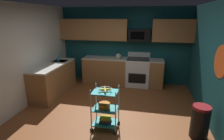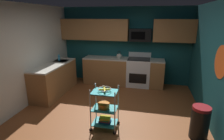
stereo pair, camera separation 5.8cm
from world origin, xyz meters
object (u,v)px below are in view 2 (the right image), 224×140
object	(u,v)px
rolling_cart	(105,108)
book_stack	(105,120)
dish_soap_bottle	(59,58)
kettle	(119,56)
microwave	(140,35)
fruit_bowl	(105,89)
oven_range	(139,72)
mixing_bowl_large	(104,105)
trash_can	(200,123)

from	to	relation	value
rolling_cart	book_stack	distance (m)	0.26
dish_soap_bottle	kettle	bearing A→B (deg)	23.49
microwave	fruit_bowl	xyz separation A→B (m)	(-0.48, -2.77, -0.82)
kettle	dish_soap_bottle	distance (m)	1.97
oven_range	mixing_bowl_large	size ratio (longest dim) A/B	4.37
rolling_cart	book_stack	xyz separation A→B (m)	(-0.00, 0.00, -0.26)
fruit_bowl	trash_can	xyz separation A→B (m)	(1.85, 0.08, -0.55)
fruit_bowl	book_stack	distance (m)	0.68
microwave	rolling_cart	size ratio (longest dim) A/B	0.77
rolling_cart	dish_soap_bottle	world-z (taller)	dish_soap_bottle
oven_range	dish_soap_bottle	size ratio (longest dim) A/B	5.50
oven_range	microwave	xyz separation A→B (m)	(-0.00, 0.10, 1.22)
mixing_bowl_large	trash_can	xyz separation A→B (m)	(1.88, 0.08, -0.19)
mixing_bowl_large	kettle	distance (m)	2.71
fruit_bowl	rolling_cart	bearing A→B (deg)	-82.87
fruit_bowl	dish_soap_bottle	size ratio (longest dim) A/B	1.36
kettle	dish_soap_bottle	size ratio (longest dim) A/B	1.32
oven_range	rolling_cart	distance (m)	2.71
rolling_cart	fruit_bowl	bearing A→B (deg)	97.13
kettle	rolling_cart	bearing A→B (deg)	-85.93
microwave	dish_soap_bottle	world-z (taller)	microwave
kettle	microwave	bearing A→B (deg)	9.17
oven_range	mixing_bowl_large	bearing A→B (deg)	-100.75
rolling_cart	kettle	xyz separation A→B (m)	(-0.19, 2.66, 0.54)
mixing_bowl_large	oven_range	bearing A→B (deg)	79.25
oven_range	dish_soap_bottle	world-z (taller)	dish_soap_bottle
rolling_cart	dish_soap_bottle	distance (m)	2.80
oven_range	microwave	distance (m)	1.23
fruit_bowl	trash_can	size ratio (longest dim) A/B	0.41
dish_soap_bottle	oven_range	bearing A→B (deg)	17.64
mixing_bowl_large	trash_can	world-z (taller)	trash_can
book_stack	oven_range	bearing A→B (deg)	79.72
microwave	trash_can	bearing A→B (deg)	-63.01
book_stack	microwave	bearing A→B (deg)	80.11
book_stack	kettle	bearing A→B (deg)	94.07
kettle	dish_soap_bottle	world-z (taller)	kettle
oven_range	trash_can	xyz separation A→B (m)	(1.37, -2.59, -0.15)
book_stack	kettle	world-z (taller)	kettle
fruit_bowl	mixing_bowl_large	world-z (taller)	fruit_bowl
rolling_cart	dish_soap_bottle	size ratio (longest dim) A/B	4.57
trash_can	oven_range	bearing A→B (deg)	117.91
rolling_cart	kettle	size ratio (longest dim) A/B	3.47
oven_range	microwave	size ratio (longest dim) A/B	1.57
microwave	mixing_bowl_large	xyz separation A→B (m)	(-0.51, -2.77, -1.18)
rolling_cart	trash_can	bearing A→B (deg)	2.42
fruit_bowl	mixing_bowl_large	xyz separation A→B (m)	(-0.02, -0.00, -0.36)
dish_soap_bottle	fruit_bowl	bearing A→B (deg)	-43.31
trash_can	fruit_bowl	bearing A→B (deg)	-177.58
mixing_bowl_large	book_stack	bearing A→B (deg)	0.00
mixing_bowl_large	rolling_cart	bearing A→B (deg)	-0.00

